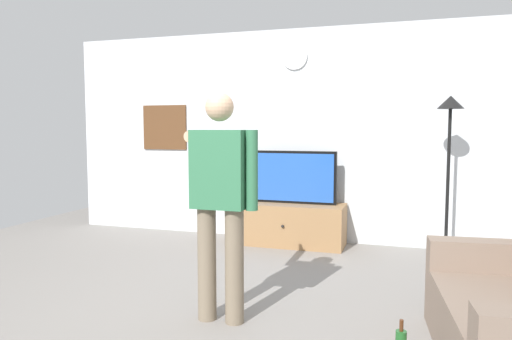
% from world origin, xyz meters
% --- Properties ---
extents(ground_plane, '(8.40, 8.40, 0.00)m').
position_xyz_m(ground_plane, '(0.00, 0.00, 0.00)').
color(ground_plane, gray).
extents(back_wall, '(6.40, 0.10, 2.70)m').
position_xyz_m(back_wall, '(0.00, 2.95, 1.35)').
color(back_wall, silver).
rests_on(back_wall, ground_plane).
extents(tv_stand, '(1.39, 0.56, 0.51)m').
position_xyz_m(tv_stand, '(-0.04, 2.60, 0.26)').
color(tv_stand, '#997047').
rests_on(tv_stand, ground_plane).
extents(television, '(1.17, 0.07, 0.65)m').
position_xyz_m(television, '(-0.04, 2.65, 0.84)').
color(television, black).
rests_on(television, tv_stand).
extents(wall_clock, '(0.32, 0.03, 0.32)m').
position_xyz_m(wall_clock, '(-0.04, 2.89, 2.34)').
color(wall_clock, white).
extents(framed_picture, '(0.66, 0.04, 0.61)m').
position_xyz_m(framed_picture, '(-1.89, 2.90, 1.46)').
color(framed_picture, brown).
extents(floor_lamp, '(0.32, 0.32, 1.79)m').
position_xyz_m(floor_lamp, '(1.78, 2.41, 1.28)').
color(floor_lamp, black).
rests_on(floor_lamp, ground_plane).
extents(person_standing_nearer_lamp, '(0.58, 0.78, 1.71)m').
position_xyz_m(person_standing_nearer_lamp, '(0.05, 0.14, 0.97)').
color(person_standing_nearer_lamp, '#7A6B56').
rests_on(person_standing_nearer_lamp, ground_plane).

